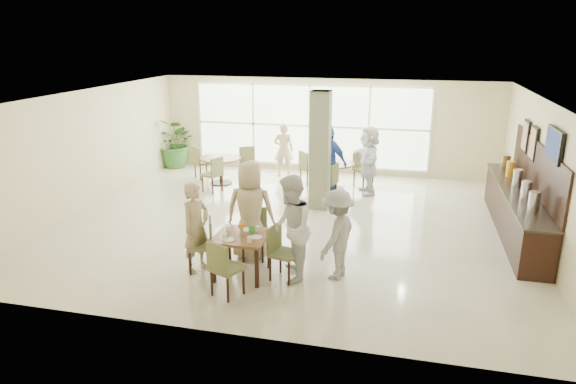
% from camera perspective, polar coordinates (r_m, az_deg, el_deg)
% --- Properties ---
extents(ground, '(10.00, 10.00, 0.00)m').
position_cam_1_polar(ground, '(11.45, 0.43, -3.45)').
color(ground, beige).
rests_on(ground, ground).
extents(room_shell, '(10.00, 10.00, 10.00)m').
position_cam_1_polar(room_shell, '(10.97, 0.45, 4.90)').
color(room_shell, white).
rests_on(room_shell, ground).
extents(window_bank, '(7.00, 0.04, 7.00)m').
position_cam_1_polar(window_bank, '(15.41, 2.41, 7.34)').
color(window_bank, silver).
rests_on(window_bank, ground).
extents(column, '(0.45, 0.45, 2.80)m').
position_cam_1_polar(column, '(12.10, 3.59, 4.58)').
color(column, '#6F7C56').
rests_on(column, ground).
extents(main_table, '(0.90, 0.90, 0.75)m').
position_cam_1_polar(main_table, '(8.86, -5.16, -5.39)').
color(main_table, brown).
rests_on(main_table, ground).
extents(round_table_left, '(1.14, 1.14, 0.75)m').
position_cam_1_polar(round_table_left, '(14.41, -7.49, 3.18)').
color(round_table_left, brown).
rests_on(round_table_left, ground).
extents(round_table_right, '(1.09, 1.09, 0.75)m').
position_cam_1_polar(round_table_right, '(13.77, 5.15, 2.55)').
color(round_table_right, brown).
rests_on(round_table_right, ground).
extents(chairs_main_table, '(2.11, 2.00, 0.95)m').
position_cam_1_polar(chairs_main_table, '(8.94, -5.20, -6.40)').
color(chairs_main_table, olive).
rests_on(chairs_main_table, ground).
extents(chairs_table_left, '(1.97, 1.85, 0.95)m').
position_cam_1_polar(chairs_table_left, '(14.45, -7.42, 2.79)').
color(chairs_table_left, olive).
rests_on(chairs_table_left, ground).
extents(chairs_table_right, '(2.11, 2.02, 0.95)m').
position_cam_1_polar(chairs_table_right, '(13.76, 5.09, 2.13)').
color(chairs_table_right, olive).
rests_on(chairs_table_right, ground).
extents(tabletop_clutter, '(0.70, 0.71, 0.21)m').
position_cam_1_polar(tabletop_clutter, '(8.78, -5.11, -4.49)').
color(tabletop_clutter, white).
rests_on(tabletop_clutter, main_table).
extents(buffet_counter, '(0.64, 4.70, 1.95)m').
position_cam_1_polar(buffet_counter, '(11.71, 24.06, -1.68)').
color(buffet_counter, black).
rests_on(buffet_counter, ground).
extents(wall_tv, '(0.06, 1.00, 0.58)m').
position_cam_1_polar(wall_tv, '(10.33, 27.46, 4.70)').
color(wall_tv, black).
rests_on(wall_tv, ground).
extents(framed_art_a, '(0.05, 0.55, 0.70)m').
position_cam_1_polar(framed_art_a, '(11.92, 25.60, 4.92)').
color(framed_art_a, black).
rests_on(framed_art_a, ground).
extents(framed_art_b, '(0.05, 0.55, 0.70)m').
position_cam_1_polar(framed_art_b, '(12.69, 24.90, 5.67)').
color(framed_art_b, black).
rests_on(framed_art_b, ground).
extents(potted_plant, '(1.72, 1.72, 1.56)m').
position_cam_1_polar(potted_plant, '(16.43, -12.34, 5.37)').
color(potted_plant, '#306127').
rests_on(potted_plant, ground).
extents(teen_left, '(0.57, 0.69, 1.61)m').
position_cam_1_polar(teen_left, '(9.12, -10.19, -3.89)').
color(teen_left, tan).
rests_on(teen_left, ground).
extents(teen_far, '(0.95, 0.57, 1.86)m').
position_cam_1_polar(teen_far, '(9.47, -4.19, -2.03)').
color(teen_far, tan).
rests_on(teen_far, ground).
extents(teen_right, '(0.88, 1.03, 1.84)m').
position_cam_1_polar(teen_right, '(8.59, 0.26, -4.12)').
color(teen_right, white).
rests_on(teen_right, ground).
extents(teen_standing, '(0.86, 1.14, 1.58)m').
position_cam_1_polar(teen_standing, '(8.75, 5.48, -4.72)').
color(teen_standing, '#9E9FA1').
rests_on(teen_standing, ground).
extents(adult_a, '(1.25, 1.01, 1.87)m').
position_cam_1_polar(adult_a, '(12.92, 4.40, 3.25)').
color(adult_a, '#3958AB').
rests_on(adult_a, ground).
extents(adult_b, '(1.13, 1.78, 1.78)m').
position_cam_1_polar(adult_b, '(13.50, 8.95, 3.50)').
color(adult_b, white).
rests_on(adult_b, ground).
extents(adult_standing, '(0.62, 0.45, 1.58)m').
position_cam_1_polar(adult_standing, '(14.99, -0.50, 4.70)').
color(adult_standing, tan).
rests_on(adult_standing, ground).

